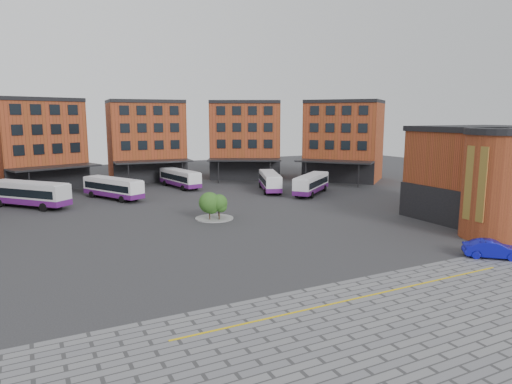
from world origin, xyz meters
name	(u,v)px	position (x,y,z in m)	size (l,w,h in m)	color
ground	(243,247)	(0.00, 0.00, 0.00)	(160.00, 160.00, 0.00)	#28282B
paving_zone	(468,353)	(2.00, -22.00, 0.01)	(50.00, 22.00, 0.02)	slate
yellow_line	(363,297)	(2.00, -14.00, 0.03)	(26.00, 0.15, 0.02)	gold
main_building	(111,145)	(-4.77, 38.25, 7.23)	(94.14, 42.48, 14.60)	brown
east_building	(488,175)	(28.70, -3.06, 5.29)	(17.40, 15.40, 10.60)	brown
tree_island	(214,204)	(1.85, 11.53, 1.78)	(4.40, 4.40, 3.26)	gray
bus_b	(29,194)	(-16.92, 29.07, 1.81)	(9.88, 10.67, 3.34)	silver
bus_c	(113,188)	(-6.12, 30.34, 1.63)	(7.06, 10.66, 3.02)	white
bus_d	(180,178)	(5.61, 36.20, 1.60)	(4.07, 10.71, 2.94)	white
bus_e	(270,181)	(17.20, 26.39, 1.59)	(6.04, 10.58, 2.94)	white
bus_f	(311,184)	(21.40, 20.98, 1.61)	(9.74, 8.49, 2.97)	white
blue_car	(492,249)	(17.18, -12.30, 0.75)	(1.59, 4.55, 1.50)	#0B0D98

